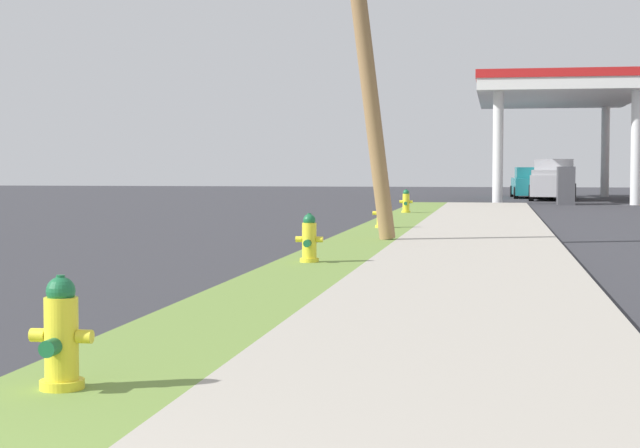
{
  "coord_description": "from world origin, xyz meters",
  "views": [
    {
      "loc": [
        3.35,
        -2.39,
        1.56
      ],
      "look_at": [
        0.54,
        13.91,
        0.64
      ],
      "focal_mm": 57.22,
      "sensor_mm": 36.0,
      "label": 1
    }
  ],
  "objects_px": {
    "fire_hydrant_nearest": "(61,339)",
    "truck_silver_at_forecourt": "(554,181)",
    "fire_hydrant_second": "(309,241)",
    "car_teal_by_near_pump": "(531,184)",
    "fire_hydrant_third": "(381,214)",
    "fire_hydrant_fourth": "(406,202)",
    "utility_pole_midground": "(362,29)"
  },
  "relations": [
    {
      "from": "fire_hydrant_fourth",
      "to": "truck_silver_at_forecourt",
      "type": "bearing_deg",
      "value": 72.7
    },
    {
      "from": "fire_hydrant_second",
      "to": "utility_pole_midground",
      "type": "xyz_separation_m",
      "value": [
        0.19,
        4.68,
        3.81
      ]
    },
    {
      "from": "fire_hydrant_second",
      "to": "car_teal_by_near_pump",
      "type": "bearing_deg",
      "value": 83.14
    },
    {
      "from": "fire_hydrant_third",
      "to": "utility_pole_midground",
      "type": "relative_size",
      "value": 0.09
    },
    {
      "from": "fire_hydrant_fourth",
      "to": "utility_pole_midground",
      "type": "distance_m",
      "value": 13.19
    },
    {
      "from": "fire_hydrant_second",
      "to": "car_teal_by_near_pump",
      "type": "xyz_separation_m",
      "value": [
        4.6,
        38.19,
        0.28
      ]
    },
    {
      "from": "fire_hydrant_fourth",
      "to": "fire_hydrant_second",
      "type": "bearing_deg",
      "value": -89.9
    },
    {
      "from": "car_teal_by_near_pump",
      "to": "utility_pole_midground",
      "type": "bearing_deg",
      "value": -97.48
    },
    {
      "from": "fire_hydrant_third",
      "to": "car_teal_by_near_pump",
      "type": "distance_m",
      "value": 29.46
    },
    {
      "from": "utility_pole_midground",
      "to": "car_teal_by_near_pump",
      "type": "xyz_separation_m",
      "value": [
        4.4,
        33.51,
        -3.54
      ]
    },
    {
      "from": "fire_hydrant_second",
      "to": "fire_hydrant_third",
      "type": "bearing_deg",
      "value": 89.42
    },
    {
      "from": "fire_hydrant_nearest",
      "to": "fire_hydrant_second",
      "type": "xyz_separation_m",
      "value": [
        -0.02,
        9.03,
        0.0
      ]
    },
    {
      "from": "fire_hydrant_third",
      "to": "fire_hydrant_second",
      "type": "bearing_deg",
      "value": -90.58
    },
    {
      "from": "fire_hydrant_nearest",
      "to": "fire_hydrant_second",
      "type": "height_order",
      "value": "same"
    },
    {
      "from": "fire_hydrant_nearest",
      "to": "truck_silver_at_forecourt",
      "type": "xyz_separation_m",
      "value": [
        5.53,
        44.26,
        0.47
      ]
    },
    {
      "from": "fire_hydrant_nearest",
      "to": "fire_hydrant_fourth",
      "type": "xyz_separation_m",
      "value": [
        -0.04,
        26.34,
        0.0
      ]
    },
    {
      "from": "fire_hydrant_third",
      "to": "car_teal_by_near_pump",
      "type": "relative_size",
      "value": 0.16
    },
    {
      "from": "fire_hydrant_third",
      "to": "fire_hydrant_fourth",
      "type": "height_order",
      "value": "same"
    },
    {
      "from": "fire_hydrant_third",
      "to": "truck_silver_at_forecourt",
      "type": "bearing_deg",
      "value": 78.21
    },
    {
      "from": "fire_hydrant_nearest",
      "to": "utility_pole_midground",
      "type": "distance_m",
      "value": 14.24
    },
    {
      "from": "fire_hydrant_second",
      "to": "fire_hydrant_fourth",
      "type": "height_order",
      "value": "same"
    },
    {
      "from": "fire_hydrant_nearest",
      "to": "fire_hydrant_third",
      "type": "bearing_deg",
      "value": 89.76
    },
    {
      "from": "fire_hydrant_second",
      "to": "fire_hydrant_nearest",
      "type": "bearing_deg",
      "value": -89.9
    },
    {
      "from": "fire_hydrant_third",
      "to": "utility_pole_midground",
      "type": "distance_m",
      "value": 5.82
    },
    {
      "from": "truck_silver_at_forecourt",
      "to": "fire_hydrant_nearest",
      "type": "bearing_deg",
      "value": -97.13
    },
    {
      "from": "fire_hydrant_nearest",
      "to": "utility_pole_midground",
      "type": "bearing_deg",
      "value": 89.26
    },
    {
      "from": "utility_pole_midground",
      "to": "car_teal_by_near_pump",
      "type": "relative_size",
      "value": 1.78
    },
    {
      "from": "fire_hydrant_nearest",
      "to": "truck_silver_at_forecourt",
      "type": "bearing_deg",
      "value": 82.87
    },
    {
      "from": "fire_hydrant_third",
      "to": "fire_hydrant_fourth",
      "type": "xyz_separation_m",
      "value": [
        -0.12,
        8.23,
        0.0
      ]
    },
    {
      "from": "fire_hydrant_second",
      "to": "truck_silver_at_forecourt",
      "type": "xyz_separation_m",
      "value": [
        5.55,
        35.22,
        0.47
      ]
    },
    {
      "from": "fire_hydrant_nearest",
      "to": "car_teal_by_near_pump",
      "type": "xyz_separation_m",
      "value": [
        4.58,
        47.23,
        0.28
      ]
    },
    {
      "from": "fire_hydrant_nearest",
      "to": "fire_hydrant_third",
      "type": "relative_size",
      "value": 1.0
    }
  ]
}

